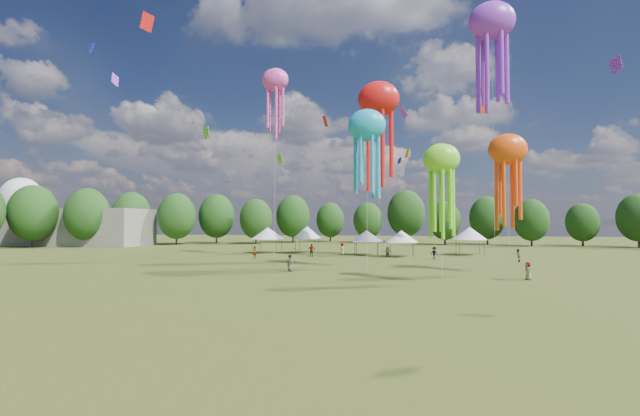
# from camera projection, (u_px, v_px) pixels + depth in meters

# --- Properties ---
(ground) EXTENTS (300.00, 300.00, 0.00)m
(ground) POSITION_uv_depth(u_px,v_px,m) (347.00, 413.00, 11.26)
(ground) COLOR #384416
(ground) RESTS_ON ground
(spectator_near) EXTENTS (1.04, 1.04, 1.71)m
(spectator_near) POSITION_uv_depth(u_px,v_px,m) (290.00, 263.00, 43.88)
(spectator_near) COLOR gray
(spectator_near) RESTS_ON ground
(spectators_far) EXTENTS (35.91, 26.52, 1.90)m
(spectators_far) POSITION_uv_depth(u_px,v_px,m) (391.00, 253.00, 58.25)
(spectators_far) COLOR gray
(spectators_far) RESTS_ON ground
(festival_tents) EXTENTS (37.68, 10.65, 4.45)m
(festival_tents) POSITION_uv_depth(u_px,v_px,m) (358.00, 234.00, 67.38)
(festival_tents) COLOR #47474C
(festival_tents) RESTS_ON ground
(show_kites) EXTENTS (33.25, 24.51, 32.39)m
(show_kites) POSITION_uv_depth(u_px,v_px,m) (412.00, 101.00, 52.21)
(show_kites) COLOR #19A5D8
(show_kites) RESTS_ON ground
(small_kites) EXTENTS (73.05, 63.75, 45.47)m
(small_kites) POSITION_uv_depth(u_px,v_px,m) (374.00, 26.00, 55.55)
(small_kites) COLOR #19A5D8
(small_kites) RESTS_ON ground
(treeline) EXTENTS (201.57, 95.24, 13.43)m
(treeline) POSITION_uv_depth(u_px,v_px,m) (362.00, 214.00, 73.72)
(treeline) COLOR #38281C
(treeline) RESTS_ON ground
(hangar) EXTENTS (40.00, 12.00, 8.00)m
(hangar) POSITION_uv_depth(u_px,v_px,m) (60.00, 227.00, 94.36)
(hangar) COLOR gray
(hangar) RESTS_ON ground
(radome) EXTENTS (9.00, 9.00, 16.00)m
(radome) POSITION_uv_depth(u_px,v_px,m) (21.00, 202.00, 103.15)
(radome) COLOR white
(radome) RESTS_ON ground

